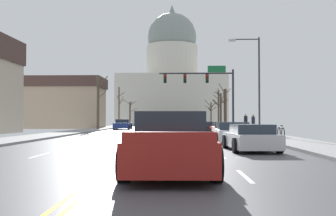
{
  "coord_description": "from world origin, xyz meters",
  "views": [
    {
      "loc": [
        1.87,
        -28.62,
        1.43
      ],
      "look_at": [
        0.47,
        22.04,
        2.77
      ],
      "focal_mm": 41.66,
      "sensor_mm": 36.0,
      "label": 1
    }
  ],
  "objects_px": {
    "sedan_near_01": "(224,130)",
    "pedestrian_00": "(253,122)",
    "sedan_near_03": "(251,138)",
    "bicycle_parked": "(281,132)",
    "sedan_near_02": "(231,133)",
    "sedan_oncoming_01": "(155,124)",
    "sedan_near_00": "(214,128)",
    "signal_gantry": "(206,84)",
    "pedestrian_01": "(246,122)",
    "pickup_truck_near_04": "(170,145)",
    "sedan_oncoming_00": "(123,125)",
    "street_lamp_right": "(255,76)"
  },
  "relations": [
    {
      "from": "sedan_near_01",
      "to": "sedan_near_02",
      "type": "distance_m",
      "value": 6.9
    },
    {
      "from": "sedan_near_00",
      "to": "sedan_near_01",
      "type": "xyz_separation_m",
      "value": [
        0.21,
        -6.76,
        0.02
      ]
    },
    {
      "from": "sedan_near_00",
      "to": "sedan_oncoming_01",
      "type": "distance_m",
      "value": 24.17
    },
    {
      "from": "street_lamp_right",
      "to": "pickup_truck_near_04",
      "type": "height_order",
      "value": "street_lamp_right"
    },
    {
      "from": "pickup_truck_near_04",
      "to": "sedan_oncoming_01",
      "type": "bearing_deg",
      "value": 93.97
    },
    {
      "from": "street_lamp_right",
      "to": "sedan_oncoming_00",
      "type": "height_order",
      "value": "street_lamp_right"
    },
    {
      "from": "pedestrian_00",
      "to": "bicycle_parked",
      "type": "xyz_separation_m",
      "value": [
        -0.4,
        -11.82,
        -0.58
      ]
    },
    {
      "from": "street_lamp_right",
      "to": "sedan_near_00",
      "type": "relative_size",
      "value": 1.77
    },
    {
      "from": "sedan_near_01",
      "to": "sedan_oncoming_01",
      "type": "height_order",
      "value": "sedan_oncoming_01"
    },
    {
      "from": "sedan_near_01",
      "to": "sedan_oncoming_01",
      "type": "xyz_separation_m",
      "value": [
        -7.11,
        29.92,
        0.05
      ]
    },
    {
      "from": "pickup_truck_near_04",
      "to": "pedestrian_00",
      "type": "relative_size",
      "value": 3.29
    },
    {
      "from": "pedestrian_01",
      "to": "bicycle_parked",
      "type": "distance_m",
      "value": 10.75
    },
    {
      "from": "sedan_oncoming_01",
      "to": "pedestrian_00",
      "type": "distance_m",
      "value": 24.19
    },
    {
      "from": "sedan_oncoming_00",
      "to": "sedan_oncoming_01",
      "type": "height_order",
      "value": "sedan_oncoming_00"
    },
    {
      "from": "street_lamp_right",
      "to": "sedan_oncoming_01",
      "type": "distance_m",
      "value": 30.86
    },
    {
      "from": "sedan_near_01",
      "to": "pedestrian_01",
      "type": "height_order",
      "value": "pedestrian_01"
    },
    {
      "from": "sedan_near_01",
      "to": "sedan_near_03",
      "type": "height_order",
      "value": "sedan_near_03"
    },
    {
      "from": "street_lamp_right",
      "to": "pedestrian_01",
      "type": "bearing_deg",
      "value": 86.83
    },
    {
      "from": "signal_gantry",
      "to": "sedan_near_01",
      "type": "xyz_separation_m",
      "value": [
        0.55,
        -11.29,
        -4.53
      ]
    },
    {
      "from": "sedan_near_01",
      "to": "sedan_oncoming_00",
      "type": "xyz_separation_m",
      "value": [
        -10.63,
        19.84,
        0.06
      ]
    },
    {
      "from": "sedan_near_01",
      "to": "pedestrian_00",
      "type": "relative_size",
      "value": 2.81
    },
    {
      "from": "pedestrian_00",
      "to": "sedan_near_01",
      "type": "bearing_deg",
      "value": -114.49
    },
    {
      "from": "sedan_near_02",
      "to": "sedan_oncoming_01",
      "type": "height_order",
      "value": "sedan_oncoming_01"
    },
    {
      "from": "signal_gantry",
      "to": "pickup_truck_near_04",
      "type": "height_order",
      "value": "signal_gantry"
    },
    {
      "from": "pedestrian_01",
      "to": "sedan_oncoming_01",
      "type": "bearing_deg",
      "value": 113.77
    },
    {
      "from": "sedan_near_03",
      "to": "sedan_oncoming_01",
      "type": "relative_size",
      "value": 1.0
    },
    {
      "from": "pedestrian_00",
      "to": "pedestrian_01",
      "type": "bearing_deg",
      "value": -129.82
    },
    {
      "from": "sedan_near_01",
      "to": "sedan_oncoming_00",
      "type": "relative_size",
      "value": 1.03
    },
    {
      "from": "street_lamp_right",
      "to": "pedestrian_00",
      "type": "bearing_deg",
      "value": 80.33
    },
    {
      "from": "sedan_near_00",
      "to": "sedan_near_03",
      "type": "xyz_separation_m",
      "value": [
        -0.09,
        -19.28,
        0.02
      ]
    },
    {
      "from": "signal_gantry",
      "to": "sedan_oncoming_01",
      "type": "distance_m",
      "value": 20.25
    },
    {
      "from": "sedan_near_03",
      "to": "bicycle_parked",
      "type": "relative_size",
      "value": 2.46
    },
    {
      "from": "pedestrian_01",
      "to": "sedan_oncoming_00",
      "type": "bearing_deg",
      "value": 136.98
    },
    {
      "from": "sedan_near_02",
      "to": "pedestrian_01",
      "type": "distance_m",
      "value": 14.5
    },
    {
      "from": "pickup_truck_near_04",
      "to": "pedestrian_00",
      "type": "height_order",
      "value": "pedestrian_00"
    },
    {
      "from": "pedestrian_00",
      "to": "bicycle_parked",
      "type": "height_order",
      "value": "pedestrian_00"
    },
    {
      "from": "pickup_truck_near_04",
      "to": "pedestrian_01",
      "type": "bearing_deg",
      "value": 76.1
    },
    {
      "from": "bicycle_parked",
      "to": "sedan_near_02",
      "type": "bearing_deg",
      "value": -137.92
    },
    {
      "from": "bicycle_parked",
      "to": "pedestrian_00",
      "type": "bearing_deg",
      "value": 88.04
    },
    {
      "from": "street_lamp_right",
      "to": "sedan_near_00",
      "type": "bearing_deg",
      "value": 114.99
    },
    {
      "from": "sedan_oncoming_01",
      "to": "pedestrian_01",
      "type": "bearing_deg",
      "value": -66.23
    },
    {
      "from": "sedan_near_03",
      "to": "signal_gantry",
      "type": "bearing_deg",
      "value": 90.61
    },
    {
      "from": "sedan_near_03",
      "to": "sedan_near_01",
      "type": "bearing_deg",
      "value": 88.65
    },
    {
      "from": "signal_gantry",
      "to": "sedan_oncoming_00",
      "type": "relative_size",
      "value": 1.73
    },
    {
      "from": "street_lamp_right",
      "to": "sedan_near_01",
      "type": "bearing_deg",
      "value": -160.61
    },
    {
      "from": "bicycle_parked",
      "to": "pickup_truck_near_04",
      "type": "bearing_deg",
      "value": -114.09
    },
    {
      "from": "pedestrian_00",
      "to": "sedan_near_02",
      "type": "bearing_deg",
      "value": -105.32
    },
    {
      "from": "signal_gantry",
      "to": "pedestrian_01",
      "type": "relative_size",
      "value": 4.61
    },
    {
      "from": "signal_gantry",
      "to": "sedan_oncoming_01",
      "type": "height_order",
      "value": "signal_gantry"
    },
    {
      "from": "pedestrian_01",
      "to": "street_lamp_right",
      "type": "bearing_deg",
      "value": -93.17
    }
  ]
}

